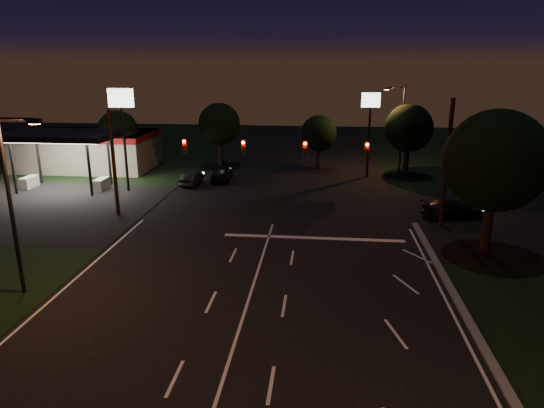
# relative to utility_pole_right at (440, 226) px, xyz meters

# --- Properties ---
(ground) EXTENTS (140.00, 140.00, 0.00)m
(ground) POSITION_rel_utility_pole_right_xyz_m (-12.00, -15.00, 0.00)
(ground) COLOR black
(ground) RESTS_ON ground
(cross_street_left) EXTENTS (20.00, 16.00, 0.02)m
(cross_street_left) POSITION_rel_utility_pole_right_xyz_m (-32.00, 1.00, 0.00)
(cross_street_left) COLOR black
(cross_street_left) RESTS_ON ground
(stop_bar) EXTENTS (12.00, 0.50, 0.01)m
(stop_bar) POSITION_rel_utility_pole_right_xyz_m (-9.00, -3.50, 0.01)
(stop_bar) COLOR silver
(stop_bar) RESTS_ON ground
(utility_pole_right) EXTENTS (0.30, 0.30, 9.00)m
(utility_pole_right) POSITION_rel_utility_pole_right_xyz_m (0.00, 0.00, 0.00)
(utility_pole_right) COLOR black
(utility_pole_right) RESTS_ON ground
(utility_pole_left) EXTENTS (0.28, 0.28, 8.00)m
(utility_pole_left) POSITION_rel_utility_pole_right_xyz_m (-24.00, 0.00, 0.00)
(utility_pole_left) COLOR black
(utility_pole_left) RESTS_ON ground
(signal_span) EXTENTS (24.00, 0.40, 1.56)m
(signal_span) POSITION_rel_utility_pole_right_xyz_m (-12.00, -0.04, 5.50)
(signal_span) COLOR black
(signal_span) RESTS_ON ground
(gas_station) EXTENTS (14.20, 16.10, 5.25)m
(gas_station) POSITION_rel_utility_pole_right_xyz_m (-33.86, 15.39, 2.38)
(gas_station) COLOR gray
(gas_station) RESTS_ON ground
(pole_sign_left_near) EXTENTS (2.20, 0.30, 9.10)m
(pole_sign_left_near) POSITION_rel_utility_pole_right_xyz_m (-26.00, 7.00, 6.98)
(pole_sign_left_near) COLOR black
(pole_sign_left_near) RESTS_ON ground
(pole_sign_right) EXTENTS (1.80, 0.30, 8.40)m
(pole_sign_right) POSITION_rel_utility_pole_right_xyz_m (-4.00, 15.00, 6.24)
(pole_sign_right) COLOR black
(pole_sign_right) RESTS_ON ground
(street_light_left) EXTENTS (2.20, 0.35, 9.00)m
(street_light_left) POSITION_rel_utility_pole_right_xyz_m (-23.24, -13.00, 5.24)
(street_light_left) COLOR black
(street_light_left) RESTS_ON ground
(street_light_right_far) EXTENTS (2.20, 0.35, 9.00)m
(street_light_right_far) POSITION_rel_utility_pole_right_xyz_m (-0.76, 17.00, 5.24)
(street_light_right_far) COLOR black
(street_light_right_far) RESTS_ON ground
(tree_right_near) EXTENTS (6.00, 6.00, 8.76)m
(tree_right_near) POSITION_rel_utility_pole_right_xyz_m (1.53, -4.83, 5.68)
(tree_right_near) COLOR black
(tree_right_near) RESTS_ON ground
(tree_far_a) EXTENTS (4.20, 4.20, 6.42)m
(tree_far_a) POSITION_rel_utility_pole_right_xyz_m (-29.98, 15.12, 4.26)
(tree_far_a) COLOR black
(tree_far_a) RESTS_ON ground
(tree_far_b) EXTENTS (4.60, 4.60, 6.98)m
(tree_far_b) POSITION_rel_utility_pole_right_xyz_m (-19.98, 19.13, 4.61)
(tree_far_b) COLOR black
(tree_far_b) RESTS_ON ground
(tree_far_c) EXTENTS (3.80, 3.80, 5.86)m
(tree_far_c) POSITION_rel_utility_pole_right_xyz_m (-8.98, 18.10, 3.90)
(tree_far_c) COLOR black
(tree_far_c) RESTS_ON ground
(tree_far_d) EXTENTS (4.80, 4.80, 7.30)m
(tree_far_d) POSITION_rel_utility_pole_right_xyz_m (0.02, 16.13, 4.83)
(tree_far_d) COLOR black
(tree_far_d) RESTS_ON ground
(tree_far_e) EXTENTS (4.00, 4.00, 6.18)m
(tree_far_e) POSITION_rel_utility_pole_right_xyz_m (8.02, 14.11, 4.11)
(tree_far_e) COLOR black
(tree_far_e) RESTS_ON ground
(car_oncoming_a) EXTENTS (2.10, 4.62, 1.54)m
(car_oncoming_a) POSITION_rel_utility_pole_right_xyz_m (-18.42, 12.10, 0.77)
(car_oncoming_a) COLOR black
(car_oncoming_a) RESTS_ON ground
(car_oncoming_b) EXTENTS (1.43, 3.97, 1.30)m
(car_oncoming_b) POSITION_rel_utility_pole_right_xyz_m (-20.87, 9.91, 0.65)
(car_oncoming_b) COLOR black
(car_oncoming_b) RESTS_ON ground
(car_cross) EXTENTS (5.10, 3.04, 1.38)m
(car_cross) POSITION_rel_utility_pole_right_xyz_m (1.37, 1.96, 0.69)
(car_cross) COLOR black
(car_cross) RESTS_ON ground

